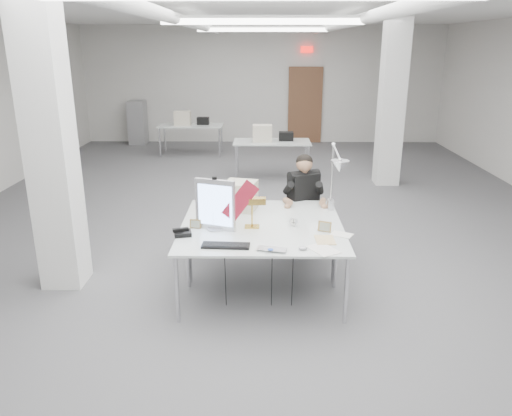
{
  "coord_description": "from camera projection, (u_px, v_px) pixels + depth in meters",
  "views": [
    {
      "loc": [
        0.0,
        -7.33,
        2.68
      ],
      "look_at": [
        -0.07,
        -2.0,
        0.93
      ],
      "focal_mm": 35.0,
      "sensor_mm": 36.0,
      "label": 1
    }
  ],
  "objects": [
    {
      "name": "keyboard",
      "position": [
        226.0,
        246.0,
        4.98
      ],
      "size": [
        0.49,
        0.19,
        0.02
      ],
      "primitive_type": "cube",
      "rotation": [
        0.0,
        0.0,
        -0.06
      ],
      "color": "black",
      "rests_on": "desk_main"
    },
    {
      "name": "beige_monitor",
      "position": [
        240.0,
        196.0,
        6.07
      ],
      "size": [
        0.44,
        0.42,
        0.35
      ],
      "primitive_type": "cube",
      "rotation": [
        0.0,
        0.0,
        -0.24
      ],
      "color": "#BBB59B",
      "rests_on": "desk_second"
    },
    {
      "name": "monitor",
      "position": [
        215.0,
        205.0,
        5.37
      ],
      "size": [
        0.44,
        0.19,
        0.56
      ],
      "primitive_type": "cube",
      "rotation": [
        0.0,
        0.0,
        -0.33
      ],
      "color": "silver",
      "rests_on": "desk_main"
    },
    {
      "name": "room_shell",
      "position": [
        265.0,
        114.0,
        7.39
      ],
      "size": [
        10.04,
        14.04,
        3.24
      ],
      "color": "#4F4E51",
      "rests_on": "ground"
    },
    {
      "name": "filing_cabinet",
      "position": [
        138.0,
        122.0,
        13.97
      ],
      "size": [
        0.45,
        0.55,
        1.2
      ],
      "primitive_type": "cube",
      "color": "gray",
      "rests_on": "room_shell"
    },
    {
      "name": "bg_desk_a",
      "position": [
        272.0,
        142.0,
        10.41
      ],
      "size": [
        1.6,
        0.8,
        0.02
      ],
      "primitive_type": "cube",
      "color": "silver",
      "rests_on": "room_shell"
    },
    {
      "name": "desk_second",
      "position": [
        262.0,
        212.0,
        6.04
      ],
      "size": [
        1.8,
        0.9,
        0.02
      ],
      "primitive_type": "cube",
      "color": "silver",
      "rests_on": "room_shell"
    },
    {
      "name": "bankers_lamp",
      "position": [
        252.0,
        212.0,
        5.46
      ],
      "size": [
        0.32,
        0.15,
        0.36
      ],
      "primitive_type": null,
      "rotation": [
        0.0,
        0.0,
        0.07
      ],
      "color": "gold",
      "rests_on": "desk_main"
    },
    {
      "name": "desk_clock",
      "position": [
        293.0,
        222.0,
        5.54
      ],
      "size": [
        0.09,
        0.05,
        0.09
      ],
      "primitive_type": "cylinder",
      "rotation": [
        1.57,
        0.0,
        -0.28
      ],
      "color": "silver",
      "rests_on": "desk_main"
    },
    {
      "name": "laptop",
      "position": [
        271.0,
        251.0,
        4.85
      ],
      "size": [
        0.33,
        0.25,
        0.02
      ],
      "primitive_type": "imported",
      "rotation": [
        0.0,
        0.0,
        -0.24
      ],
      "color": "#BABABF",
      "rests_on": "desk_main"
    },
    {
      "name": "desk_main",
      "position": [
        262.0,
        240.0,
        5.19
      ],
      "size": [
        1.8,
        0.9,
        0.02
      ],
      "primitive_type": "cube",
      "color": "silver",
      "rests_on": "room_shell"
    },
    {
      "name": "office_chair",
      "position": [
        302.0,
        218.0,
        6.68
      ],
      "size": [
        0.61,
        0.61,
        0.94
      ],
      "primitive_type": null,
      "rotation": [
        0.0,
        0.0,
        0.43
      ],
      "color": "black",
      "rests_on": "room_shell"
    },
    {
      "name": "paper_stack_a",
      "position": [
        323.0,
        250.0,
        4.91
      ],
      "size": [
        0.34,
        0.38,
        0.01
      ],
      "primitive_type": "cube",
      "rotation": [
        0.0,
        0.0,
        0.53
      ],
      "color": "white",
      "rests_on": "desk_main"
    },
    {
      "name": "architect_lamp",
      "position": [
        335.0,
        178.0,
        5.74
      ],
      "size": [
        0.3,
        0.73,
        0.92
      ],
      "primitive_type": null,
      "rotation": [
        0.0,
        0.0,
        0.08
      ],
      "color": "#B6B5BA",
      "rests_on": "desk_second"
    },
    {
      "name": "picture_frame_right",
      "position": [
        325.0,
        226.0,
        5.37
      ],
      "size": [
        0.15,
        0.09,
        0.11
      ],
      "primitive_type": "cube",
      "rotation": [
        -0.21,
        0.0,
        -0.41
      ],
      "color": "#A78347",
      "rests_on": "desk_main"
    },
    {
      "name": "picture_frame_left",
      "position": [
        195.0,
        224.0,
        5.47
      ],
      "size": [
        0.13,
        0.05,
        0.1
      ],
      "primitive_type": "cube",
      "rotation": [
        -0.21,
        0.0,
        -0.15
      ],
      "color": "olive",
      "rests_on": "desk_main"
    },
    {
      "name": "mouse",
      "position": [
        303.0,
        248.0,
        4.9
      ],
      "size": [
        0.1,
        0.09,
        0.04
      ],
      "primitive_type": "ellipsoid",
      "rotation": [
        0.0,
        0.0,
        0.39
      ],
      "color": "#A4A3A8",
      "rests_on": "desk_main"
    },
    {
      "name": "seated_person",
      "position": [
        304.0,
        188.0,
        6.5
      ],
      "size": [
        0.61,
        0.66,
        0.79
      ],
      "primitive_type": null,
      "rotation": [
        0.0,
        0.0,
        0.43
      ],
      "color": "black",
      "rests_on": "office_chair"
    },
    {
      "name": "paper_stack_c",
      "position": [
        342.0,
        235.0,
        5.29
      ],
      "size": [
        0.27,
        0.24,
        0.01
      ],
      "primitive_type": "cube",
      "rotation": [
        0.0,
        0.0,
        -0.51
      ],
      "color": "white",
      "rests_on": "desk_main"
    },
    {
      "name": "pennant",
      "position": [
        241.0,
        201.0,
        5.32
      ],
      "size": [
        0.41,
        0.16,
        0.46
      ],
      "primitive_type": "cube",
      "rotation": [
        0.0,
        -0.87,
        0.35
      ],
      "color": "maroon",
      "rests_on": "monitor"
    },
    {
      "name": "desk_phone",
      "position": [
        183.0,
        233.0,
        5.27
      ],
      "size": [
        0.21,
        0.2,
        0.04
      ],
      "primitive_type": "cube",
      "rotation": [
        0.0,
        0.0,
        0.24
      ],
      "color": "black",
      "rests_on": "desk_main"
    },
    {
      "name": "bg_desk_b",
      "position": [
        191.0,
        125.0,
        12.53
      ],
      "size": [
        1.6,
        0.8,
        0.02
      ],
      "primitive_type": "cube",
      "color": "silver",
      "rests_on": "room_shell"
    },
    {
      "name": "paper_stack_b",
      "position": [
        325.0,
        240.0,
        5.14
      ],
      "size": [
        0.2,
        0.28,
        0.01
      ],
      "primitive_type": "cube",
      "rotation": [
        0.0,
        0.0,
        0.03
      ],
      "color": "tan",
      "rests_on": "desk_main"
    }
  ]
}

